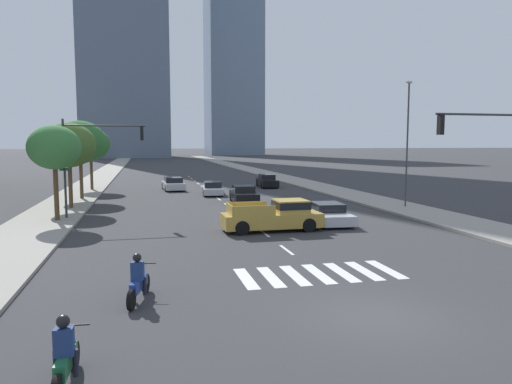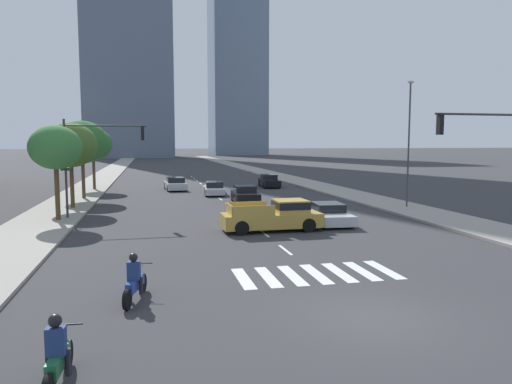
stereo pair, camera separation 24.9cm
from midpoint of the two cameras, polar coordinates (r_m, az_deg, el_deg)
The scene contains 21 objects.
ground_plane at distance 13.84m, azimuth 14.24°, elevation -14.39°, with size 800.00×800.00×0.00m, color #333335.
sidewalk_east at distance 45.53m, azimuth 10.78°, elevation -0.12°, with size 4.00×260.00×0.15m, color gray.
sidewalk_west at distance 42.25m, azimuth -20.87°, elevation -0.86°, with size 4.00×260.00×0.15m, color gray.
crosswalk_near at distance 17.76m, azimuth 7.59°, elevation -9.68°, with size 5.85×2.68×0.01m.
lane_divider_center at distance 44.69m, azimuth -4.90°, elevation -0.24°, with size 0.14×50.00×0.01m.
motorcycle_lead at distance 10.52m, azimuth -21.99°, elevation -17.91°, with size 0.70×2.11×1.49m.
motorcycle_trailing at distance 15.02m, azimuth -13.83°, elevation -10.42°, with size 0.87×2.17×1.49m.
pickup_truck at distance 25.91m, azimuth 2.71°, elevation -2.87°, with size 5.39×2.01×1.67m.
sedan_silver_0 at distance 48.91m, azimuth -9.50°, elevation 0.94°, with size 2.16×4.74×1.31m.
sedan_silver_1 at distance 44.08m, azimuth -4.84°, elevation 0.41°, with size 2.19×4.83×1.23m.
sedan_black_2 at distance 51.67m, azimuth 1.73°, elevation 1.30°, with size 2.10×4.76×1.37m.
sedan_silver_3 at distance 28.59m, azimuth 8.94°, elevation -2.62°, with size 2.20×4.72×1.20m.
sedan_black_4 at distance 38.09m, azimuth -1.12°, elevation -0.34°, with size 2.09×4.38×1.36m.
traffic_signal_near at distance 24.03m, azimuth 27.11°, elevation 4.55°, with size 5.24×0.28×6.26m.
traffic_signal_far at distance 31.22m, azimuth -18.39°, elevation 4.83°, with size 5.21×0.28×6.07m.
street_lamp_east at distance 36.08m, azimuth 18.03°, elevation 6.42°, with size 0.50×0.24×9.01m.
street_tree_nearest at distance 30.72m, azimuth -22.68°, elevation 4.90°, with size 3.07×3.07×5.65m.
street_tree_second at distance 36.30m, azimuth -21.14°, elevation 5.23°, with size 3.70×3.70×6.03m.
street_tree_third at distance 42.27m, azimuth -19.96°, elevation 5.63°, with size 4.17×4.17×6.45m.
street_tree_fourth at distance 50.20m, azimuth -18.80°, elevation 5.45°, with size 3.74×3.74×6.10m.
office_tower_center_skyline at distance 195.68m, azimuth -2.28°, elevation 16.05°, with size 20.59×22.81×91.43m.
Camera 2 is at (-5.85, -11.57, 4.75)m, focal length 33.41 mm.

